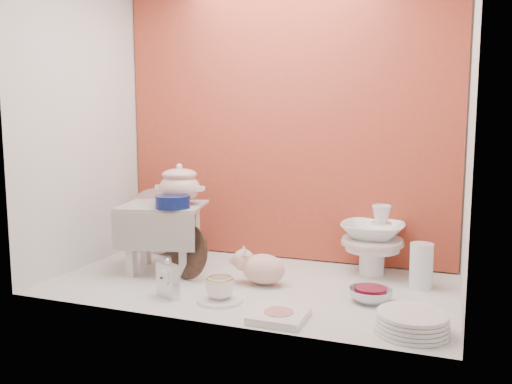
# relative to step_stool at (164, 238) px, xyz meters

# --- Properties ---
(ground) EXTENTS (1.80, 1.80, 0.00)m
(ground) POSITION_rel_step_stool_xyz_m (0.48, -0.05, -0.17)
(ground) COLOR silver
(ground) RESTS_ON ground
(niche_shell) EXTENTS (1.86, 1.03, 1.53)m
(niche_shell) POSITION_rel_step_stool_xyz_m (0.48, 0.13, 0.76)
(niche_shell) COLOR #B23D2C
(niche_shell) RESTS_ON ground
(step_stool) EXTENTS (0.46, 0.42, 0.33)m
(step_stool) POSITION_rel_step_stool_xyz_m (0.00, 0.00, 0.00)
(step_stool) COLOR silver
(step_stool) RESTS_ON ground
(soup_tureen) EXTENTS (0.25, 0.25, 0.20)m
(soup_tureen) POSITION_rel_step_stool_xyz_m (0.07, 0.04, 0.27)
(soup_tureen) COLOR white
(soup_tureen) RESTS_ON step_stool
(cobalt_bowl) EXTENTS (0.18, 0.18, 0.06)m
(cobalt_bowl) POSITION_rel_step_stool_xyz_m (0.10, -0.08, 0.20)
(cobalt_bowl) COLOR #0A164B
(cobalt_bowl) RESTS_ON step_stool
(floral_platter) EXTENTS (0.37, 0.05, 0.37)m
(floral_platter) POSITION_rel_step_stool_xyz_m (-0.21, 0.28, 0.02)
(floral_platter) COLOR white
(floral_platter) RESTS_ON ground
(blue_white_vase) EXTENTS (0.23, 0.23, 0.23)m
(blue_white_vase) POSITION_rel_step_stool_xyz_m (-0.07, 0.32, -0.05)
(blue_white_vase) COLOR white
(blue_white_vase) RESTS_ON ground
(lacquer_tray) EXTENTS (0.26, 0.16, 0.25)m
(lacquer_tray) POSITION_rel_step_stool_xyz_m (0.18, -0.07, -0.04)
(lacquer_tray) COLOR black
(lacquer_tray) RESTS_ON ground
(mantel_clock) EXTENTS (0.12, 0.08, 0.17)m
(mantel_clock) POSITION_rel_step_stool_xyz_m (0.22, -0.35, -0.08)
(mantel_clock) COLOR silver
(mantel_clock) RESTS_ON ground
(plush_pig) EXTENTS (0.30, 0.25, 0.15)m
(plush_pig) POSITION_rel_step_stool_xyz_m (0.54, -0.05, -0.09)
(plush_pig) COLOR #D7A997
(plush_pig) RESTS_ON ground
(teacup_saucer) EXTENTS (0.25, 0.25, 0.01)m
(teacup_saucer) POSITION_rel_step_stool_xyz_m (0.45, -0.32, -0.16)
(teacup_saucer) COLOR white
(teacup_saucer) RESTS_ON ground
(gold_rim_teacup) EXTENTS (0.13, 0.13, 0.09)m
(gold_rim_teacup) POSITION_rel_step_stool_xyz_m (0.45, -0.32, -0.11)
(gold_rim_teacup) COLOR white
(gold_rim_teacup) RESTS_ON teacup_saucer
(lattice_dish) EXTENTS (0.20, 0.20, 0.03)m
(lattice_dish) POSITION_rel_step_stool_xyz_m (0.74, -0.42, -0.15)
(lattice_dish) COLOR white
(lattice_dish) RESTS_ON ground
(dinner_plate_stack) EXTENTS (0.29, 0.29, 0.07)m
(dinner_plate_stack) POSITION_rel_step_stool_xyz_m (1.21, -0.38, -0.13)
(dinner_plate_stack) COLOR white
(dinner_plate_stack) RESTS_ON ground
(crystal_bowl) EXTENTS (0.22, 0.22, 0.06)m
(crystal_bowl) POSITION_rel_step_stool_xyz_m (1.03, -0.10, -0.14)
(crystal_bowl) COLOR silver
(crystal_bowl) RESTS_ON ground
(clear_glass_vase) EXTENTS (0.11, 0.11, 0.20)m
(clear_glass_vase) POSITION_rel_step_stool_xyz_m (1.21, 0.15, -0.06)
(clear_glass_vase) COLOR silver
(clear_glass_vase) RESTS_ON ground
(porcelain_tower) EXTENTS (0.31, 0.31, 0.34)m
(porcelain_tower) POSITION_rel_step_stool_xyz_m (0.97, 0.29, 0.01)
(porcelain_tower) COLOR white
(porcelain_tower) RESTS_ON ground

